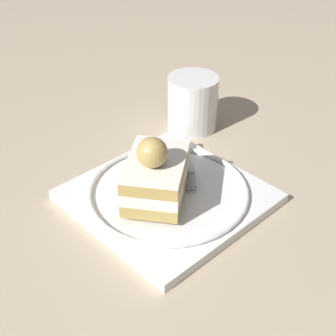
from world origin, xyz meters
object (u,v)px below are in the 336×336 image
Objects in this scene: dessert_plate at (168,195)px; drink_glass_near at (193,105)px; fork at (190,163)px; cake_slice at (156,174)px.

dessert_plate is 3.02× the size of drink_glass_near.
drink_glass_near is (-0.11, -0.07, 0.02)m from fork.
fork is 0.13m from drink_glass_near.
dessert_plate is 0.18m from drink_glass_near.
dessert_plate is 2.52× the size of fork.
cake_slice is 0.08m from fork.
drink_glass_near is at bearing -160.18° from cake_slice.
dessert_plate is at bearing 165.88° from cake_slice.
cake_slice reaches higher than dessert_plate.
fork reaches higher than dessert_plate.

